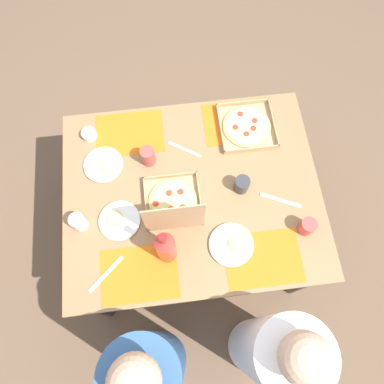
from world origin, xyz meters
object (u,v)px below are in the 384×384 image
cup_clear_left (242,184)px  cup_dark (148,156)px  pizza_box_corner_left (173,205)px  diner_left_seat (271,351)px  pizza_box_corner_right (247,127)px  plate_middle (119,220)px  plate_near_left (104,165)px  diner_right_seat (151,367)px  plate_far_right (232,245)px  cup_red (307,227)px  cup_clear_right (79,222)px  condiment_bowl (89,134)px  soda_bottle (166,247)px

cup_clear_left → cup_dark: 0.49m
pizza_box_corner_left → diner_left_seat: size_ratio=0.26×
cup_dark → pizza_box_corner_right: bearing=-166.0°
diner_left_seat → cup_clear_left: bearing=-86.8°
plate_middle → diner_left_seat: (-0.66, 0.68, -0.21)m
plate_near_left → diner_right_seat: (-0.14, 0.98, -0.22)m
plate_far_right → diner_left_seat: (-0.14, 0.49, -0.21)m
cup_red → cup_clear_right: bearing=-8.1°
condiment_bowl → diner_right_seat: diner_right_seat is taller
plate_near_left → soda_bottle: (-0.28, 0.49, 0.12)m
diner_right_seat → diner_left_seat: bearing=180.0°
plate_far_right → condiment_bowl: condiment_bowl is taller
cup_clear_right → cup_dark: (-0.36, -0.30, 0.01)m
pizza_box_corner_left → plate_middle: (0.27, 0.04, -0.04)m
pizza_box_corner_right → diner_left_seat: (0.04, 1.12, -0.22)m
cup_red → diner_left_seat: (0.23, 0.53, -0.25)m
plate_far_right → cup_dark: 0.61m
condiment_bowl → pizza_box_corner_right: bearing=176.6°
soda_bottle → cup_dark: bearing=-84.5°
plate_near_left → cup_dark: (-0.23, -0.00, 0.04)m
condiment_bowl → diner_left_seat: size_ratio=0.07×
cup_clear_right → cup_dark: cup_dark is taller
pizza_box_corner_right → cup_dark: size_ratio=2.68×
pizza_box_corner_right → plate_middle: bearing=32.0°
plate_near_left → cup_clear_right: 0.33m
condiment_bowl → pizza_box_corner_left: bearing=131.3°
plate_near_left → plate_middle: (-0.06, 0.31, 0.00)m
soda_bottle → plate_middle: bearing=-40.5°
cup_red → diner_right_seat: (0.81, 0.53, -0.25)m
pizza_box_corner_right → cup_red: size_ratio=3.30×
cup_clear_left → condiment_bowl: bearing=-27.5°
cup_clear_right → cup_dark: size_ratio=0.84×
cup_clear_left → cup_red: 0.37m
plate_far_right → soda_bottle: size_ratio=0.66×
plate_middle → condiment_bowl: size_ratio=2.57×
plate_far_right → diner_left_seat: bearing=105.5°
plate_far_right → condiment_bowl: size_ratio=2.71×
plate_middle → plate_far_right: bearing=160.7°
pizza_box_corner_left → diner_right_seat: size_ratio=0.26×
pizza_box_corner_left → soda_bottle: (0.05, 0.22, 0.08)m
soda_bottle → cup_clear_right: 0.45m
plate_far_right → pizza_box_corner_right: bearing=-106.2°
plate_middle → diner_right_seat: (-0.08, 0.68, -0.22)m
soda_bottle → plate_far_right: bearing=-179.6°
plate_near_left → cup_dark: size_ratio=1.86×
cup_clear_right → soda_bottle: bearing=154.8°
plate_near_left → cup_clear_left: (-0.68, 0.21, 0.03)m
plate_far_right → cup_clear_left: size_ratio=2.48×
plate_near_left → plate_far_right: size_ratio=0.95×
cup_clear_left → condiment_bowl: 0.84m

